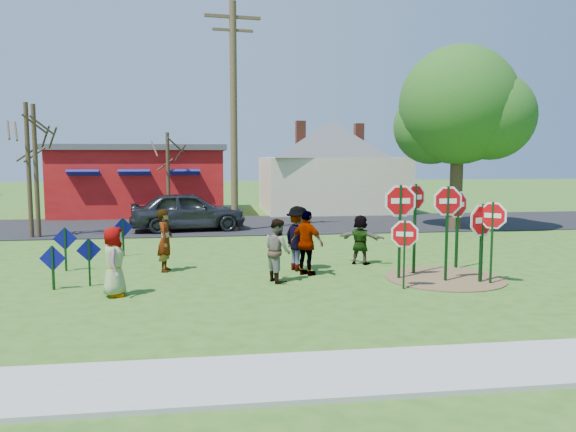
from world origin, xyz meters
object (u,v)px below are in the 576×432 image
stop_sign_a (405,239)px  utility_pole (234,113)px  stop_sign_b (415,206)px  person_b (165,240)px  stop_sign_c (447,211)px  suv (188,211)px  person_a (114,262)px  leafy_tree (461,112)px  stop_sign_d (458,210)px

stop_sign_a → utility_pole: 12.54m
stop_sign_b → person_b: size_ratio=1.49×
stop_sign_a → stop_sign_c: 1.62m
person_b → suv: (0.34, 8.70, -0.00)m
person_a → stop_sign_c: bearing=-91.5°
stop_sign_c → leafy_tree: 11.67m
stop_sign_b → stop_sign_c: (0.49, -1.02, -0.07)m
stop_sign_b → suv: 12.07m
leafy_tree → suv: bearing=174.8°
person_b → suv: bearing=3.2°
stop_sign_b → leafy_tree: bearing=33.1°
suv → stop_sign_a: bearing=-161.2°
person_b → leafy_tree: 15.15m
person_b → leafy_tree: (12.36, 7.61, 4.35)m
stop_sign_c → stop_sign_d: size_ratio=1.09×
person_b → person_a: bearing=166.1°
person_a → suv: suv is taller
stop_sign_c → suv: 13.19m
stop_sign_a → person_a: 7.02m
person_a → person_b: 2.94m
leafy_tree → person_a: bearing=-142.1°
stop_sign_c → person_a: stop_sign_c is taller
suv → leafy_tree: 12.83m
stop_sign_a → stop_sign_c: size_ratio=0.69×
person_a → leafy_tree: size_ratio=0.20×
stop_sign_b → utility_pole: utility_pole is taller
stop_sign_b → person_b: stop_sign_b is taller
stop_sign_c → stop_sign_d: (1.03, 1.60, -0.14)m
stop_sign_d → person_b: bearing=150.3°
stop_sign_b → stop_sign_d: (1.52, 0.58, -0.21)m
stop_sign_b → person_b: 7.12m
person_a → suv: (1.32, 11.47, 0.07)m
stop_sign_a → person_a: bearing=-162.0°
stop_sign_a → suv: size_ratio=0.37×
stop_sign_c → person_a: size_ratio=1.61×
stop_sign_d → leafy_tree: 9.93m
stop_sign_a → utility_pole: bearing=127.9°
stop_sign_a → utility_pole: (-3.66, 11.34, 3.91)m
person_a → suv: bearing=-10.6°
stop_sign_a → person_a: size_ratio=1.11×
stop_sign_c → person_b: (-7.40, 2.40, -0.97)m
utility_pole → leafy_tree: utility_pole is taller
suv → leafy_tree: leafy_tree is taller
person_b → stop_sign_c: bearing=-102.5°
utility_pole → leafy_tree: bearing=-4.1°
stop_sign_a → leafy_tree: (6.33, 10.62, 4.00)m
stop_sign_d → person_a: 9.64m
person_b → leafy_tree: bearing=-52.9°
stop_sign_b → stop_sign_c: bearing=-90.0°
stop_sign_d → suv: bearing=106.0°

